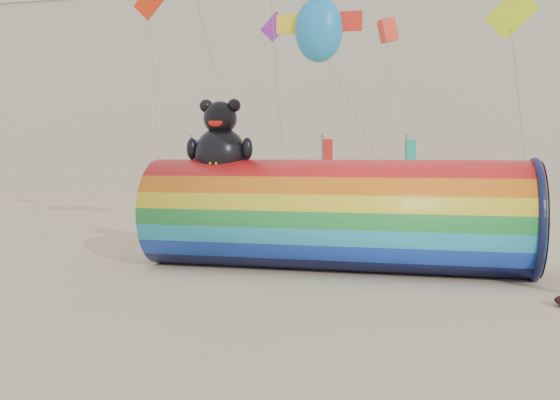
# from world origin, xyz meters

# --- Properties ---
(ground) EXTENTS (160.00, 160.00, 0.00)m
(ground) POSITION_xyz_m (0.00, 0.00, 0.00)
(ground) COLOR #CCB58C
(ground) RESTS_ON ground
(hotel_building) EXTENTS (60.40, 15.40, 20.60)m
(hotel_building) POSITION_xyz_m (-12.00, 45.95, 10.31)
(hotel_building) COLOR #B7AD99
(hotel_building) RESTS_ON ground
(windsock_assembly) EXTENTS (13.24, 4.03, 6.10)m
(windsock_assembly) POSITION_xyz_m (2.48, 1.34, 2.02)
(windsock_assembly) COLOR red
(windsock_assembly) RESTS_ON ground
(festival_banners) EXTENTS (13.20, 2.52, 5.20)m
(festival_banners) POSITION_xyz_m (-1.24, 15.97, 2.64)
(festival_banners) COLOR #59595E
(festival_banners) RESTS_ON ground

